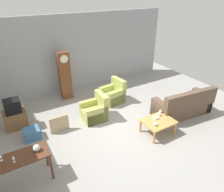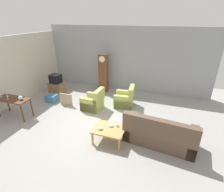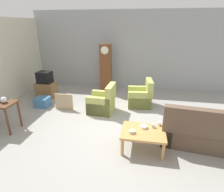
# 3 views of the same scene
# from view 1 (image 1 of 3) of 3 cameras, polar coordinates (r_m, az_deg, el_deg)

# --- Properties ---
(ground_plane) EXTENTS (10.40, 10.40, 0.00)m
(ground_plane) POSITION_cam_1_polar(r_m,az_deg,el_deg) (6.86, 3.73, -8.51)
(ground_plane) COLOR #999691
(garage_door_wall) EXTENTS (8.40, 0.16, 3.20)m
(garage_door_wall) POSITION_cam_1_polar(r_m,az_deg,el_deg) (9.05, -9.09, 11.81)
(garage_door_wall) COLOR #9EA0A5
(garage_door_wall) RESTS_ON ground_plane
(couch_floral) EXTENTS (2.18, 1.11, 1.04)m
(couch_floral) POSITION_cam_1_polar(r_m,az_deg,el_deg) (7.70, 19.18, -2.61)
(couch_floral) COLOR brown
(couch_floral) RESTS_ON ground_plane
(armchair_olive_near) EXTENTS (0.82, 0.79, 0.92)m
(armchair_olive_near) POSITION_cam_1_polar(r_m,az_deg,el_deg) (7.10, -4.82, -4.17)
(armchair_olive_near) COLOR tan
(armchair_olive_near) RESTS_ON ground_plane
(armchair_olive_far) EXTENTS (0.87, 0.85, 0.92)m
(armchair_olive_far) POSITION_cam_1_polar(r_m,az_deg,el_deg) (8.14, 0.34, 0.41)
(armchair_olive_far) COLOR #A9B358
(armchair_olive_far) RESTS_ON ground_plane
(coffee_table_wood) EXTENTS (0.96, 0.76, 0.46)m
(coffee_table_wood) POSITION_cam_1_polar(r_m,az_deg,el_deg) (6.53, 12.73, -7.18)
(coffee_table_wood) COLOR tan
(coffee_table_wood) RESTS_ON ground_plane
(console_table_dark) EXTENTS (1.30, 0.56, 0.78)m
(console_table_dark) POSITION_cam_1_polar(r_m,az_deg,el_deg) (5.20, -24.32, -16.27)
(console_table_dark) COLOR #56331E
(console_table_dark) RESTS_ON ground_plane
(grandfather_clock) EXTENTS (0.44, 0.30, 1.93)m
(grandfather_clock) POSITION_cam_1_polar(r_m,az_deg,el_deg) (8.34, -13.01, 5.43)
(grandfather_clock) COLOR brown
(grandfather_clock) RESTS_ON ground_plane
(tv_stand_cabinet) EXTENTS (0.68, 0.52, 0.58)m
(tv_stand_cabinet) POSITION_cam_1_polar(r_m,az_deg,el_deg) (7.38, -25.22, -5.90)
(tv_stand_cabinet) COLOR brown
(tv_stand_cabinet) RESTS_ON ground_plane
(tv_crt) EXTENTS (0.48, 0.44, 0.42)m
(tv_crt) POSITION_cam_1_polar(r_m,az_deg,el_deg) (7.13, -26.03, -2.54)
(tv_crt) COLOR black
(tv_crt) RESTS_ON tv_stand_cabinet
(framed_picture_leaning) EXTENTS (0.60, 0.05, 0.54)m
(framed_picture_leaning) POSITION_cam_1_polar(r_m,az_deg,el_deg) (6.71, -14.43, -7.59)
(framed_picture_leaning) COLOR tan
(framed_picture_leaning) RESTS_ON ground_plane
(storage_box_blue) EXTENTS (0.45, 0.43, 0.32)m
(storage_box_blue) POSITION_cam_1_polar(r_m,az_deg,el_deg) (6.75, -21.42, -9.74)
(storage_box_blue) COLOR teal
(storage_box_blue) RESTS_ON ground_plane
(glass_dome_cloche) EXTENTS (0.16, 0.16, 0.16)m
(glass_dome_cloche) POSITION_cam_1_polar(r_m,az_deg,el_deg) (5.09, -20.27, -13.40)
(glass_dome_cloche) COLOR silver
(glass_dome_cloche) RESTS_ON console_table_dark
(cup_white_porcelain) EXTENTS (0.08, 0.08, 0.08)m
(cup_white_porcelain) POSITION_cam_1_polar(r_m,az_deg,el_deg) (6.86, 13.32, -4.31)
(cup_white_porcelain) COLOR white
(cup_white_porcelain) RESTS_ON coffee_table_wood
(cup_blue_rimmed) EXTENTS (0.08, 0.08, 0.09)m
(cup_blue_rimmed) POSITION_cam_1_polar(r_m,az_deg,el_deg) (6.70, 13.04, -5.07)
(cup_blue_rimmed) COLOR silver
(cup_blue_rimmed) RESTS_ON coffee_table_wood
(bowl_white_stacked) EXTENTS (0.17, 0.17, 0.06)m
(bowl_white_stacked) POSITION_cam_1_polar(r_m,az_deg,el_deg) (6.55, 12.03, -5.93)
(bowl_white_stacked) COLOR white
(bowl_white_stacked) RESTS_ON coffee_table_wood
(bowl_shallow_green) EXTENTS (0.14, 0.14, 0.06)m
(bowl_shallow_green) POSITION_cam_1_polar(r_m,az_deg,el_deg) (6.26, 11.91, -7.71)
(bowl_shallow_green) COLOR #B2C69E
(bowl_shallow_green) RESTS_ON coffee_table_wood
(wine_glass_mid) EXTENTS (0.07, 0.07, 0.20)m
(wine_glass_mid) POSITION_cam_1_polar(r_m,az_deg,el_deg) (5.12, -28.69, -14.54)
(wine_glass_mid) COLOR silver
(wine_glass_mid) RESTS_ON console_table_dark
(wine_glass_short) EXTENTS (0.06, 0.06, 0.19)m
(wine_glass_short) POSITION_cam_1_polar(r_m,az_deg,el_deg) (4.97, -25.82, -15.29)
(wine_glass_short) COLOR silver
(wine_glass_short) RESTS_ON console_table_dark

